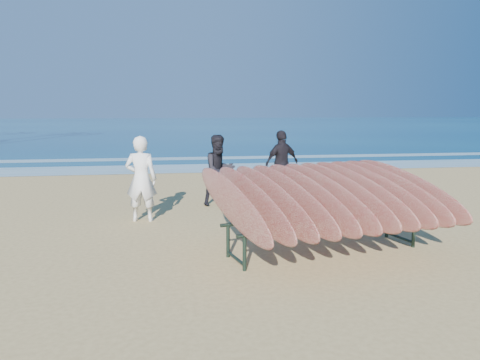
{
  "coord_description": "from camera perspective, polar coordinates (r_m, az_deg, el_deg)",
  "views": [
    {
      "loc": [
        -1.29,
        -7.42,
        2.23
      ],
      "look_at": [
        0.0,
        0.8,
        0.95
      ],
      "focal_mm": 35.0,
      "sensor_mm": 36.0,
      "label": 1
    }
  ],
  "objects": [
    {
      "name": "ground",
      "position": [
        7.86,
        0.91,
        -7.75
      ],
      "size": [
        120.0,
        120.0,
        0.0
      ],
      "primitive_type": "plane",
      "color": "tan",
      "rests_on": "ground"
    },
    {
      "name": "ocean",
      "position": [
        62.48,
        -7.76,
        6.63
      ],
      "size": [
        160.0,
        160.0,
        0.0
      ],
      "primitive_type": "plane",
      "color": "navy",
      "rests_on": "ground"
    },
    {
      "name": "foam_near",
      "position": [
        17.61,
        -4.63,
        1.47
      ],
      "size": [
        160.0,
        160.0,
        0.0
      ],
      "primitive_type": "plane",
      "color": "white",
      "rests_on": "ground"
    },
    {
      "name": "foam_far",
      "position": [
        21.08,
        -5.35,
        2.65
      ],
      "size": [
        160.0,
        160.0,
        0.0
      ],
      "primitive_type": "plane",
      "color": "white",
      "rests_on": "ground"
    },
    {
      "name": "surfboard_rack",
      "position": [
        7.32,
        10.35,
        -1.9
      ],
      "size": [
        3.74,
        3.5,
        1.44
      ],
      "rotation": [
        0.0,
        0.0,
        0.23
      ],
      "color": "#1C2D25",
      "rests_on": "ground"
    },
    {
      "name": "person_white",
      "position": [
        9.43,
        -11.96,
        0.14
      ],
      "size": [
        0.68,
        0.51,
        1.7
      ],
      "primitive_type": "imported",
      "rotation": [
        0.0,
        0.0,
        2.97
      ],
      "color": "white",
      "rests_on": "ground"
    },
    {
      "name": "person_dark_a",
      "position": [
        10.79,
        -2.53,
        1.2
      ],
      "size": [
        0.97,
        0.89,
        1.63
      ],
      "primitive_type": "imported",
      "rotation": [
        0.0,
        0.0,
        0.42
      ],
      "color": "black",
      "rests_on": "ground"
    },
    {
      "name": "person_dark_b",
      "position": [
        12.0,
        5.12,
        2.06
      ],
      "size": [
        1.07,
        0.75,
        1.68
      ],
      "primitive_type": "imported",
      "rotation": [
        0.0,
        0.0,
        3.53
      ],
      "color": "black",
      "rests_on": "ground"
    }
  ]
}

